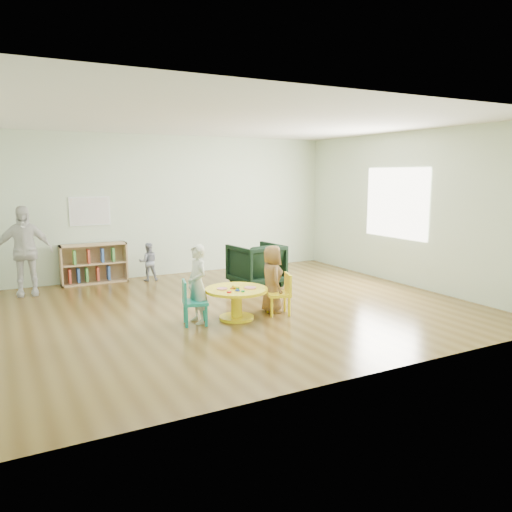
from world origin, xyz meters
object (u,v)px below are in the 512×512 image
at_px(adult_caretaker, 24,251).
at_px(armchair, 256,265).
at_px(toddler, 148,262).
at_px(child_right, 272,279).
at_px(kid_chair_left, 192,301).
at_px(activity_table, 236,298).
at_px(child_left, 197,284).
at_px(kid_chair_right, 282,293).
at_px(bookshelf, 93,264).

bearing_deg(adult_caretaker, armchair, -11.56).
distance_m(armchair, toddler, 2.12).
bearing_deg(child_right, adult_caretaker, 59.19).
xyz_separation_m(armchair, toddler, (-1.64, 1.34, -0.02)).
relative_size(child_right, adult_caretaker, 0.66).
bearing_deg(child_right, armchair, -9.17).
height_order(kid_chair_left, adult_caretaker, adult_caretaker).
bearing_deg(activity_table, kid_chair_left, 176.22).
bearing_deg(armchair, child_right, 63.08).
relative_size(child_left, adult_caretaker, 0.72).
xyz_separation_m(armchair, adult_caretaker, (-3.80, 1.17, 0.37)).
relative_size(activity_table, child_left, 0.81).
relative_size(activity_table, adult_caretaker, 0.58).
distance_m(kid_chair_left, kid_chair_right, 1.35).
height_order(activity_table, child_left, child_left).
bearing_deg(armchair, child_left, 36.61).
height_order(kid_chair_right, armchair, armchair).
xyz_separation_m(kid_chair_left, child_left, (0.10, 0.05, 0.22)).
bearing_deg(child_left, kid_chair_left, -68.30).
height_order(activity_table, adult_caretaker, adult_caretaker).
distance_m(activity_table, adult_caretaker, 3.92).
distance_m(kid_chair_right, child_left, 1.27).
bearing_deg(child_left, armchair, 128.01).
height_order(bookshelf, toddler, bookshelf).
height_order(kid_chair_left, kid_chair_right, kid_chair_left).
xyz_separation_m(kid_chair_left, kid_chair_right, (1.34, -0.13, -0.01)).
distance_m(kid_chair_left, child_left, 0.25).
height_order(activity_table, armchair, armchair).
distance_m(child_left, toddler, 3.04).
bearing_deg(activity_table, kid_chair_right, -7.13).
bearing_deg(adult_caretaker, kid_chair_right, -37.75).
relative_size(kid_chair_right, armchair, 0.70).
height_order(child_left, toddler, child_left).
relative_size(child_right, toddler, 1.36).
bearing_deg(child_left, adult_caretaker, -150.10).
xyz_separation_m(activity_table, adult_caretaker, (-2.54, 2.95, 0.45)).
bearing_deg(kid_chair_right, child_left, 98.62).
relative_size(armchair, adult_caretaker, 0.56).
distance_m(armchair, child_left, 2.48).
bearing_deg(bookshelf, toddler, -16.82).
height_order(kid_chair_right, child_left, child_left).
distance_m(kid_chair_left, child_right, 1.29).
xyz_separation_m(activity_table, kid_chair_left, (-0.65, 0.04, 0.02)).
xyz_separation_m(bookshelf, armchair, (2.61, -1.63, 0.02)).
bearing_deg(child_right, toddler, 29.62).
distance_m(kid_chair_left, bookshelf, 3.45).
height_order(activity_table, bookshelf, bookshelf).
relative_size(kid_chair_right, child_left, 0.55).
xyz_separation_m(child_left, adult_caretaker, (-1.99, 2.85, 0.22)).
bearing_deg(toddler, activity_table, 106.89).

